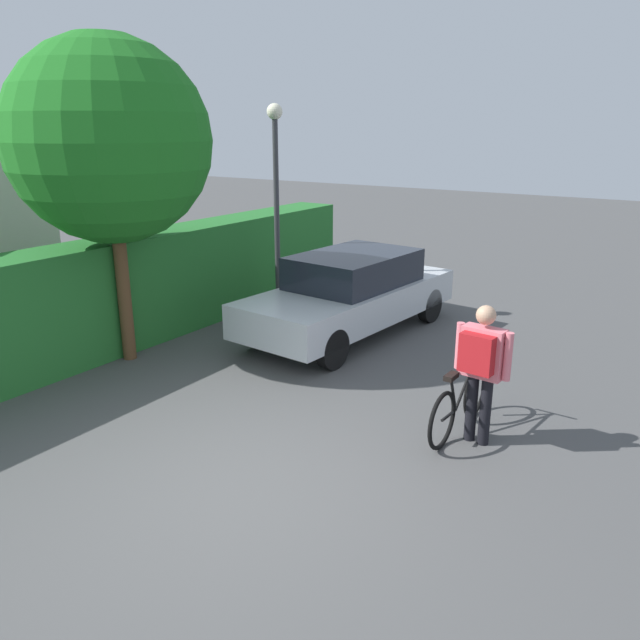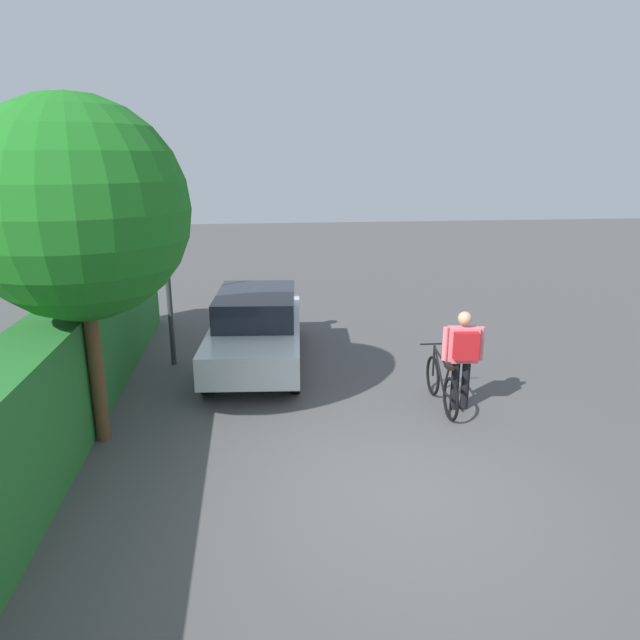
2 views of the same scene
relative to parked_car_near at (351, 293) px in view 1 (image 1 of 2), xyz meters
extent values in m
plane|color=#4B4B4B|center=(-4.85, -1.58, -0.74)|extent=(60.00, 60.00, 0.00)
cube|color=silver|center=(-0.03, 0.00, -0.15)|extent=(4.54, 2.05, 0.56)
cube|color=#1E232D|center=(0.08, -0.01, 0.41)|extent=(2.33, 1.67, 0.55)
cylinder|color=black|center=(1.52, 0.64, -0.43)|extent=(0.64, 0.23, 0.63)
cylinder|color=black|center=(1.40, -0.87, -0.43)|extent=(0.64, 0.23, 0.63)
cylinder|color=black|center=(-1.47, 0.88, -0.43)|extent=(0.64, 0.23, 0.63)
cylinder|color=black|center=(-1.59, -0.63, -0.43)|extent=(0.64, 0.23, 0.63)
torus|color=black|center=(-1.97, -2.99, -0.40)|extent=(0.68, 0.07, 0.68)
torus|color=black|center=(-2.96, -2.96, -0.40)|extent=(0.68, 0.07, 0.68)
cylinder|color=black|center=(-2.27, -2.98, -0.14)|extent=(0.64, 0.05, 0.59)
cylinder|color=black|center=(-2.68, -2.97, -0.19)|extent=(0.23, 0.04, 0.47)
cylinder|color=black|center=(-2.40, -2.97, 0.06)|extent=(0.76, 0.06, 0.12)
cylinder|color=black|center=(-2.77, -2.97, -0.41)|extent=(0.38, 0.05, 0.05)
cylinder|color=black|center=(-1.97, -2.99, -0.13)|extent=(0.04, 0.04, 0.55)
cube|color=black|center=(-2.78, -2.96, 0.07)|extent=(0.22, 0.11, 0.06)
cylinder|color=black|center=(-1.97, -2.99, 0.18)|extent=(0.04, 0.50, 0.03)
cylinder|color=black|center=(-2.58, -3.16, -0.34)|extent=(0.13, 0.13, 0.81)
cylinder|color=black|center=(-2.59, -3.33, -0.34)|extent=(0.13, 0.13, 0.81)
cube|color=#E5727F|center=(-2.58, -3.24, 0.36)|extent=(0.24, 0.49, 0.58)
sphere|color=tan|center=(-2.58, -3.24, 0.79)|extent=(0.22, 0.22, 0.22)
cylinder|color=#E5727F|center=(-2.56, -2.96, 0.37)|extent=(0.09, 0.09, 0.55)
cylinder|color=#E5727F|center=(-2.61, -3.53, 0.37)|extent=(0.09, 0.09, 0.55)
cube|color=#B4191E|center=(-2.74, -3.23, 0.39)|extent=(0.19, 0.39, 0.44)
cylinder|color=#38383D|center=(0.09, 1.65, 1.07)|extent=(0.10, 0.10, 3.63)
sphere|color=#F2EDCC|center=(0.09, 1.65, 3.00)|extent=(0.28, 0.28, 0.28)
cylinder|color=brown|center=(-2.98, 2.27, 0.47)|extent=(0.20, 0.20, 2.43)
sphere|color=#1E7120|center=(-2.98, 2.27, 2.56)|extent=(2.92, 2.92, 2.92)
camera|label=1|loc=(-9.00, -5.32, 2.77)|focal=34.95mm
camera|label=2|loc=(-10.77, 0.02, 3.21)|focal=31.79mm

